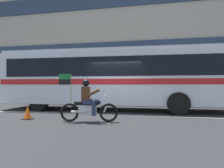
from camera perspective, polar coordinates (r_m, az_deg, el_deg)
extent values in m
plane|color=#2B2B2D|center=(9.94, 0.91, -8.17)|extent=(60.00, 60.00, 0.00)
cube|color=#B7B2A8|center=(14.94, 4.76, -5.24)|extent=(28.00, 3.80, 0.15)
cube|color=silver|center=(9.36, 0.18, -8.64)|extent=(26.60, 0.14, 0.01)
cube|color=gray|center=(17.82, 5.75, 15.21)|extent=(28.00, 0.80, 12.25)
cube|color=#233347|center=(16.98, 5.58, 9.62)|extent=(25.76, 0.10, 1.40)
cube|color=silver|center=(11.11, 0.20, 1.60)|extent=(12.13, 2.90, 2.70)
cube|color=black|center=(11.14, 0.20, 4.43)|extent=(11.16, 2.92, 0.96)
cube|color=red|center=(11.10, 0.20, 0.57)|extent=(11.89, 2.93, 0.28)
cube|color=#ADB1BA|center=(11.24, 0.20, 8.80)|extent=(11.88, 2.77, 0.16)
cylinder|color=black|center=(11.44, -19.80, -4.50)|extent=(1.04, 0.30, 1.04)
cylinder|color=black|center=(9.77, 18.16, -5.23)|extent=(1.04, 0.30, 1.04)
torus|color=black|center=(7.54, -0.95, -8.04)|extent=(0.70, 0.21, 0.69)
torus|color=black|center=(7.75, -11.82, -7.82)|extent=(0.70, 0.21, 0.69)
cube|color=silver|center=(7.61, -6.84, -7.21)|extent=(0.68, 0.39, 0.36)
ellipsoid|color=black|center=(7.54, -4.95, -5.13)|extent=(0.52, 0.36, 0.24)
cube|color=black|center=(7.62, -8.33, -5.39)|extent=(0.60, 0.35, 0.12)
cylinder|color=silver|center=(7.51, -1.41, -5.77)|extent=(0.28, 0.10, 0.58)
cylinder|color=silver|center=(7.49, -2.02, -3.33)|extent=(0.15, 0.64, 0.04)
cylinder|color=silver|center=(7.51, -9.31, -7.68)|extent=(0.56, 0.18, 0.09)
cube|color=#4C2D19|center=(7.57, -7.36, -2.84)|extent=(0.34, 0.40, 0.56)
sphere|color=black|center=(7.56, -7.36, 0.27)|extent=(0.26, 0.26, 0.26)
cylinder|color=#232D4C|center=(7.75, -6.11, -5.01)|extent=(0.44, 0.22, 0.15)
cylinder|color=#232D4C|center=(7.74, -4.79, -6.79)|extent=(0.13, 0.13, 0.46)
cylinder|color=#232D4C|center=(7.39, -6.52, -5.23)|extent=(0.44, 0.22, 0.15)
cylinder|color=#232D4C|center=(7.39, -5.13, -7.10)|extent=(0.13, 0.13, 0.46)
cylinder|color=#4C2D19|center=(7.73, -5.36, -2.49)|extent=(0.53, 0.20, 0.32)
cylinder|color=#4C2D19|center=(7.33, -5.76, -2.61)|extent=(0.53, 0.20, 0.32)
cylinder|color=olive|center=(7.68, -11.45, -1.87)|extent=(0.02, 0.02, 1.25)
cube|color=#197233|center=(7.74, -13.10, 2.04)|extent=(0.44, 0.10, 0.20)
cube|color=black|center=(7.73, -13.10, 0.56)|extent=(0.44, 0.10, 0.20)
cone|color=#EA590F|center=(8.81, -22.59, -7.35)|extent=(0.32, 0.32, 0.55)
cube|color=black|center=(8.85, -22.60, -9.03)|extent=(0.36, 0.36, 0.03)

